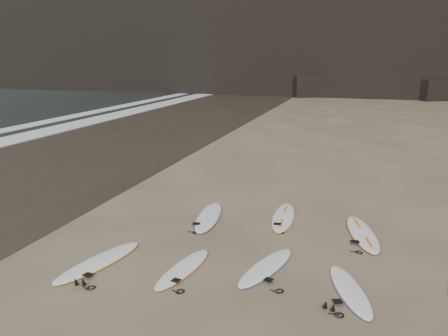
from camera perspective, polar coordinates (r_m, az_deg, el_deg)
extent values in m
plane|color=#897559|center=(10.42, 9.90, -13.32)|extent=(240.00, 240.00, 0.00)
cube|color=#383026|center=(24.28, -18.24, 2.28)|extent=(12.00, 200.00, 0.01)
cube|color=black|center=(54.73, 25.27, 9.26)|extent=(4.23, 4.46, 2.33)
cube|color=black|center=(54.75, 10.41, 10.47)|extent=(4.49, 4.76, 2.49)
ellipsoid|color=white|center=(11.09, -16.00, -11.63)|extent=(1.25, 2.69, 0.09)
ellipsoid|color=white|center=(10.42, -5.35, -12.92)|extent=(0.84, 2.27, 0.08)
ellipsoid|color=white|center=(10.48, 5.55, -12.72)|extent=(1.21, 2.42, 0.08)
ellipsoid|color=white|center=(9.89, 16.13, -15.06)|extent=(1.28, 2.27, 0.08)
ellipsoid|color=white|center=(13.43, -2.03, -6.36)|extent=(1.04, 2.73, 0.10)
ellipsoid|color=white|center=(13.53, 7.77, -6.33)|extent=(0.79, 2.60, 0.09)
ellipsoid|color=white|center=(12.81, 17.62, -8.13)|extent=(1.27, 2.76, 0.10)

